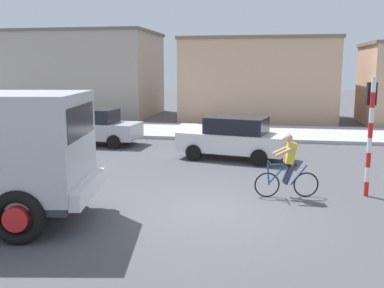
{
  "coord_description": "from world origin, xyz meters",
  "views": [
    {
      "loc": [
        1.43,
        -9.95,
        3.45
      ],
      "look_at": [
        -0.72,
        2.5,
        1.2
      ],
      "focal_mm": 40.61,
      "sensor_mm": 36.0,
      "label": 1
    }
  ],
  "objects_px": {
    "cyclist": "(288,166)",
    "car_white_mid": "(94,126)",
    "traffic_light_pole": "(371,120)",
    "car_red_near": "(233,138)"
  },
  "relations": [
    {
      "from": "cyclist",
      "to": "car_white_mid",
      "type": "relative_size",
      "value": 0.42
    },
    {
      "from": "cyclist",
      "to": "traffic_light_pole",
      "type": "bearing_deg",
      "value": 14.5
    },
    {
      "from": "cyclist",
      "to": "car_white_mid",
      "type": "height_order",
      "value": "cyclist"
    },
    {
      "from": "cyclist",
      "to": "traffic_light_pole",
      "type": "distance_m",
      "value": 2.5
    },
    {
      "from": "car_red_near",
      "to": "traffic_light_pole",
      "type": "bearing_deg",
      "value": -46.62
    },
    {
      "from": "traffic_light_pole",
      "to": "car_red_near",
      "type": "xyz_separation_m",
      "value": [
        -3.93,
        4.16,
        -1.25
      ]
    },
    {
      "from": "car_red_near",
      "to": "cyclist",
      "type": "bearing_deg",
      "value": -69.02
    },
    {
      "from": "cyclist",
      "to": "car_white_mid",
      "type": "distance_m",
      "value": 10.65
    },
    {
      "from": "traffic_light_pole",
      "to": "car_red_near",
      "type": "distance_m",
      "value": 5.86
    },
    {
      "from": "car_white_mid",
      "to": "car_red_near",
      "type": "bearing_deg",
      "value": -17.78
    }
  ]
}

